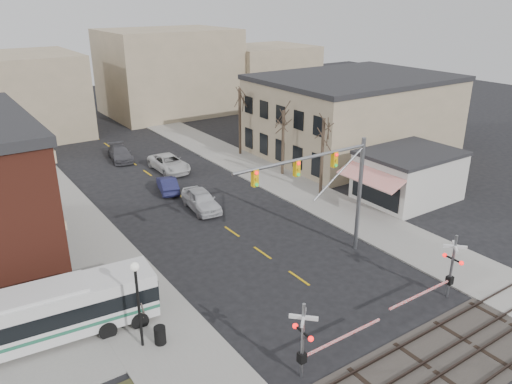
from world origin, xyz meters
The scene contains 22 objects.
ground centered at (0.00, 0.00, 0.00)m, with size 160.00×160.00×0.00m, color black.
sidewalk_west centered at (-9.50, 20.00, 0.06)m, with size 5.00×60.00×0.12m, color gray.
sidewalk_east centered at (9.50, 20.00, 0.06)m, with size 5.00×60.00×0.12m, color gray.
ballast_strip centered at (0.00, -8.00, 0.03)m, with size 160.00×5.00×0.06m, color #332D28.
rail_tracks centered at (0.00, -8.00, 0.12)m, with size 160.00×3.91×0.14m.
tan_building centered at (22.00, 20.00, 4.26)m, with size 20.30×15.30×8.50m.
awning_shop centered at (15.97, 7.00, 2.16)m, with size 9.74×6.20×4.30m.
tree_east_a centered at (10.50, 12.00, 3.50)m, with size 0.28×0.28×6.75m.
tree_east_b centered at (10.80, 18.00, 3.27)m, with size 0.28×0.28×6.30m.
tree_east_c centered at (11.00, 26.00, 3.72)m, with size 0.28×0.28×7.20m.
transit_bus centered at (-14.54, 4.47, 1.66)m, with size 11.51×3.52×2.92m.
traffic_signal_mast centered at (2.99, 2.90, 5.75)m, with size 10.11×0.30×8.00m.
rr_crossing_west centered at (-4.94, -4.80, 1.97)m, with size 5.60×1.36×4.00m.
rr_crossing_east centered at (5.52, -4.49, 1.97)m, with size 5.60×1.36×4.00m.
street_lamp centered at (-10.64, 1.34, 3.47)m, with size 0.44×0.44×4.74m.
trash_bin centered at (-9.83, 0.98, 0.60)m, with size 0.60×0.60×0.95m, color black.
car_a centered at (0.13, 15.00, 0.85)m, with size 2.00×4.98×1.70m, color silver.
car_b centered at (-0.46, 20.20, 0.69)m, with size 1.45×4.16×1.37m, color #1B1D45.
car_c centered at (2.13, 25.40, 0.79)m, with size 2.62×5.68×1.58m, color silver.
car_d centered at (-0.67, 31.60, 0.73)m, with size 2.05×5.04×1.46m, color #46464C.
pedestrian_near centered at (-9.94, 2.99, 1.02)m, with size 0.66×0.43×1.80m, color #524741.
pedestrian_far centered at (-10.01, 6.63, 0.94)m, with size 0.80×0.62×1.65m, color #333359.
Camera 1 is at (-17.49, -18.82, 16.58)m, focal length 35.00 mm.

